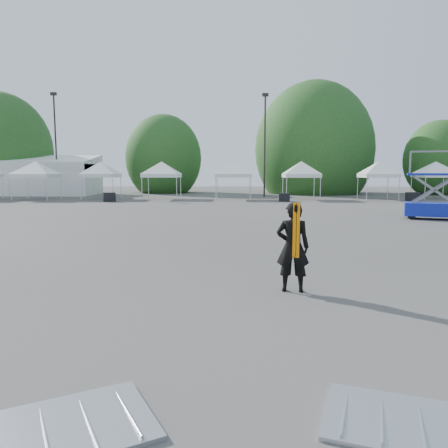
{
  "coord_description": "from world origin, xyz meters",
  "views": [
    {
      "loc": [
        -0.1,
        -10.47,
        2.52
      ],
      "look_at": [
        -0.29,
        -0.53,
        1.3
      ],
      "focal_mm": 35.0,
      "sensor_mm": 36.0,
      "label": 1
    }
  ],
  "objects": [
    {
      "name": "ground",
      "position": [
        0.0,
        0.0,
        0.0
      ],
      "size": [
        120.0,
        120.0,
        0.0
      ],
      "primitive_type": "plane",
      "color": "#474442",
      "rests_on": "ground"
    },
    {
      "name": "tent_g",
      "position": [
        12.58,
        27.89,
        3.06
      ],
      "size": [
        4.11,
        4.11,
        3.88
      ],
      "color": "silver",
      "rests_on": "ground"
    },
    {
      "name": "tree_far_e",
      "position": [
        22.0,
        37.0,
        3.63
      ],
      "size": [
        3.84,
        3.84,
        5.84
      ],
      "color": "#382314",
      "rests_on": "ground"
    },
    {
      "name": "barrier_mid",
      "position": [
        1.94,
        -6.48,
        0.04
      ],
      "size": [
        2.46,
        1.76,
        0.07
      ],
      "rotation": [
        0.0,
        0.0,
        -0.32
      ],
      "color": "#A9ABB1",
      "rests_on": "ground"
    },
    {
      "name": "light_pole_west",
      "position": [
        -18.0,
        34.0,
        5.77
      ],
      "size": [
        0.6,
        0.25,
        10.3
      ],
      "color": "black",
      "rests_on": "ground"
    },
    {
      "name": "crate_east",
      "position": [
        14.94,
        26.13,
        0.37
      ],
      "size": [
        1.1,
        0.95,
        0.73
      ],
      "primitive_type": "cube",
      "rotation": [
        0.0,
        0.0,
        0.27
      ],
      "color": "black",
      "rests_on": "ground"
    },
    {
      "name": "tree_mid_w",
      "position": [
        -8.0,
        40.0,
        3.93
      ],
      "size": [
        4.16,
        4.16,
        6.33
      ],
      "color": "#382314",
      "rests_on": "ground"
    },
    {
      "name": "crate_mid",
      "position": [
        4.2,
        25.6,
        0.34
      ],
      "size": [
        0.93,
        0.75,
        0.68
      ],
      "primitive_type": "cube",
      "rotation": [
        0.0,
        0.0,
        -0.08
      ],
      "color": "black",
      "rests_on": "ground"
    },
    {
      "name": "tent_h",
      "position": [
        17.97,
        28.94,
        3.06
      ],
      "size": [
        4.46,
        4.46,
        3.88
      ],
      "color": "silver",
      "rests_on": "ground"
    },
    {
      "name": "barrier_left",
      "position": [
        -2.05,
        -6.72,
        0.04
      ],
      "size": [
        2.7,
        2.22,
        0.08
      ],
      "rotation": [
        0.0,
        0.0,
        0.5
      ],
      "color": "#A9ABB1",
      "rests_on": "ground"
    },
    {
      "name": "scissor_lift",
      "position": [
        10.36,
        12.41,
        1.78
      ],
      "size": [
        3.03,
        2.19,
        3.53
      ],
      "rotation": [
        0.0,
        0.0,
        -0.34
      ],
      "color": "#0F0CA4",
      "rests_on": "ground"
    },
    {
      "name": "tent_c",
      "position": [
        -11.77,
        28.28,
        3.06
      ],
      "size": [
        4.2,
        4.2,
        3.88
      ],
      "color": "silver",
      "rests_on": "ground"
    },
    {
      "name": "man",
      "position": [
        1.16,
        -1.52,
        0.94
      ],
      "size": [
        0.74,
        0.53,
        1.88
      ],
      "rotation": [
        0.0,
        0.0,
        3.02
      ],
      "color": "black",
      "rests_on": "ground"
    },
    {
      "name": "marquee",
      "position": [
        -22.0,
        35.0,
        1.97
      ],
      "size": [
        15.0,
        6.25,
        4.23
      ],
      "color": "white",
      "rests_on": "ground"
    },
    {
      "name": "crate_west",
      "position": [
        -10.16,
        24.95,
        0.37
      ],
      "size": [
        1.16,
        1.04,
        0.75
      ],
      "primitive_type": "cube",
      "rotation": [
        0.0,
        0.0,
        0.37
      ],
      "color": "black",
      "rests_on": "ground"
    },
    {
      "name": "light_pole_east",
      "position": [
        3.0,
        32.0,
        5.52
      ],
      "size": [
        0.6,
        0.25,
        9.8
      ],
      "color": "black",
      "rests_on": "ground"
    },
    {
      "name": "tent_b",
      "position": [
        -17.21,
        27.44,
        3.06
      ],
      "size": [
        4.58,
        4.58,
        3.88
      ],
      "color": "silver",
      "rests_on": "ground"
    },
    {
      "name": "tree_mid_e",
      "position": [
        9.0,
        39.0,
        4.84
      ],
      "size": [
        5.12,
        5.12,
        7.79
      ],
      "color": "#382314",
      "rests_on": "ground"
    },
    {
      "name": "tent_d",
      "position": [
        -6.43,
        28.75,
        3.06
      ],
      "size": [
        4.55,
        4.55,
        3.88
      ],
      "color": "silver",
      "rests_on": "ground"
    },
    {
      "name": "tent_f",
      "position": [
        5.9,
        27.9,
        3.06
      ],
      "size": [
        4.29,
        4.29,
        3.88
      ],
      "color": "silver",
      "rests_on": "ground"
    },
    {
      "name": "tent_e",
      "position": [
        -0.01,
        28.31,
        3.06
      ],
      "size": [
        4.53,
        4.53,
        3.88
      ],
      "color": "silver",
      "rests_on": "ground"
    }
  ]
}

